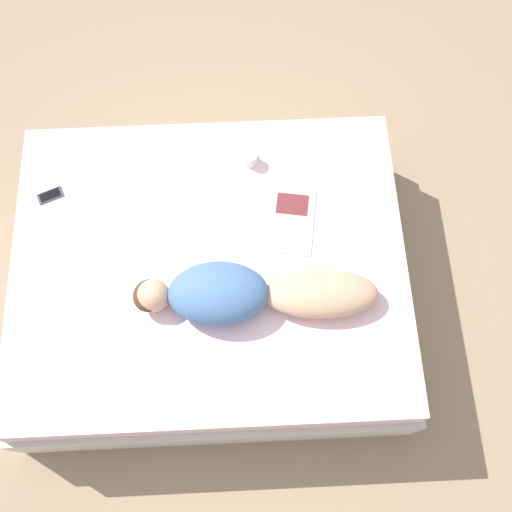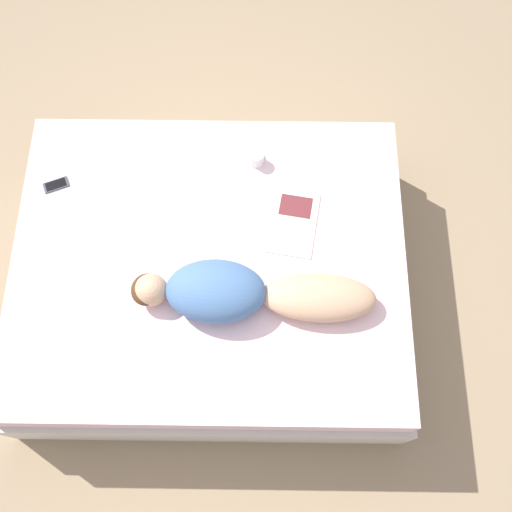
{
  "view_description": "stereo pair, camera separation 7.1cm",
  "coord_description": "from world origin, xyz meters",
  "views": [
    {
      "loc": [
        -1.21,
        -0.21,
        3.67
      ],
      "look_at": [
        -0.01,
        -0.26,
        0.64
      ],
      "focal_mm": 42.0,
      "sensor_mm": 36.0,
      "label": 1
    },
    {
      "loc": [
        -1.22,
        -0.28,
        3.67
      ],
      "look_at": [
        -0.01,
        -0.26,
        0.64
      ],
      "focal_mm": 42.0,
      "sensor_mm": 36.0,
      "label": 2
    }
  ],
  "objects": [
    {
      "name": "bed",
      "position": [
        0.0,
        0.0,
        0.29
      ],
      "size": [
        1.86,
        2.25,
        0.59
      ],
      "color": "beige",
      "rests_on": "ground_plane"
    },
    {
      "name": "coffee_mug",
      "position": [
        0.62,
        -0.26,
        0.63
      ],
      "size": [
        0.13,
        0.09,
        0.09
      ],
      "color": "white",
      "rests_on": "bed"
    },
    {
      "name": "ground_plane",
      "position": [
        0.0,
        0.0,
        0.0
      ],
      "size": [
        12.0,
        12.0,
        0.0
      ],
      "primitive_type": "plane",
      "color": "#9E8466"
    },
    {
      "name": "open_magazine",
      "position": [
        0.22,
        -0.47,
        0.59
      ],
      "size": [
        0.45,
        0.32,
        0.01
      ],
      "rotation": [
        0.0,
        0.0,
        -0.16
      ],
      "color": "silver",
      "rests_on": "bed"
    },
    {
      "name": "person",
      "position": [
        -0.24,
        -0.2,
        0.69
      ],
      "size": [
        0.36,
        1.3,
        0.22
      ],
      "rotation": [
        0.0,
        0.0,
        -0.03
      ],
      "color": "tan",
      "rests_on": "bed"
    },
    {
      "name": "cell_phone",
      "position": [
        0.44,
        0.91,
        0.59
      ],
      "size": [
        0.12,
        0.16,
        0.01
      ],
      "rotation": [
        0.0,
        0.0,
        0.38
      ],
      "color": "#333842",
      "rests_on": "bed"
    }
  ]
}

